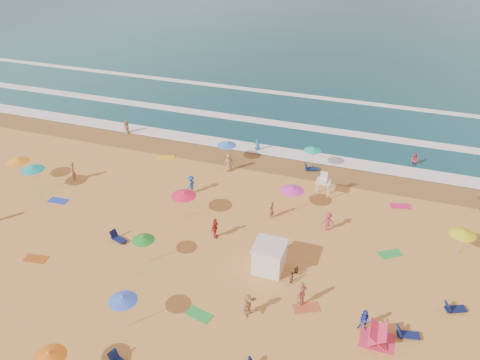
% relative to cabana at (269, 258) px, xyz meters
% --- Properties ---
extents(ground, '(220.00, 220.00, 0.00)m').
position_rel_cabana_xyz_m(ground, '(-3.92, 2.57, -1.00)').
color(ground, gold).
rests_on(ground, ground).
extents(ocean, '(220.00, 140.00, 0.18)m').
position_rel_cabana_xyz_m(ocean, '(-3.92, 86.57, -1.00)').
color(ocean, '#0C4756').
rests_on(ocean, ground).
extents(wet_sand, '(220.00, 220.00, 0.00)m').
position_rel_cabana_xyz_m(wet_sand, '(-3.92, 15.07, -0.99)').
color(wet_sand, olive).
rests_on(wet_sand, ground).
extents(surf_foam, '(200.00, 18.70, 0.05)m').
position_rel_cabana_xyz_m(surf_foam, '(-3.92, 23.89, -0.90)').
color(surf_foam, white).
rests_on(surf_foam, ground).
extents(cabana, '(2.00, 2.00, 2.00)m').
position_rel_cabana_xyz_m(cabana, '(0.00, 0.00, 0.00)').
color(cabana, white).
rests_on(cabana, ground).
extents(cabana_roof, '(2.20, 2.20, 0.12)m').
position_rel_cabana_xyz_m(cabana_roof, '(-0.00, 0.00, 1.06)').
color(cabana_roof, silver).
rests_on(cabana_roof, cabana).
extents(bicycle, '(0.71, 1.65, 0.84)m').
position_rel_cabana_xyz_m(bicycle, '(1.90, -0.30, -0.58)').
color(bicycle, black).
rests_on(bicycle, ground).
extents(lifeguard_stand, '(1.20, 1.20, 2.10)m').
position_rel_cabana_xyz_m(lifeguard_stand, '(1.73, 10.72, 0.05)').
color(lifeguard_stand, white).
rests_on(lifeguard_stand, ground).
extents(beach_umbrellas, '(61.60, 31.28, 0.77)m').
position_rel_cabana_xyz_m(beach_umbrellas, '(-2.62, 2.61, 1.18)').
color(beach_umbrellas, red).
rests_on(beach_umbrellas, ground).
extents(loungers, '(47.13, 26.47, 0.34)m').
position_rel_cabana_xyz_m(loungers, '(0.53, -1.78, -0.83)').
color(loungers, '#102050').
rests_on(loungers, ground).
extents(towels, '(42.13, 26.52, 0.03)m').
position_rel_cabana_xyz_m(towels, '(0.07, 1.32, -0.98)').
color(towels, '#AF4D15').
rests_on(towels, ground).
extents(popup_tents, '(10.30, 11.72, 1.20)m').
position_rel_cabana_xyz_m(popup_tents, '(11.87, 0.99, -0.40)').
color(popup_tents, '#E43257').
rests_on(popup_tents, ground).
extents(beachgoers, '(42.69, 28.70, 2.12)m').
position_rel_cabana_xyz_m(beachgoers, '(-2.18, 6.51, -0.21)').
color(beachgoers, olive).
rests_on(beachgoers, ground).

